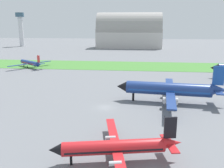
% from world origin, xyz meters
% --- Properties ---
extents(ground_plane, '(600.00, 600.00, 0.00)m').
position_xyz_m(ground_plane, '(0.00, 0.00, 0.00)').
color(ground_plane, slate).
extents(grass_taxiway_strip, '(360.00, 28.00, 0.08)m').
position_xyz_m(grass_taxiway_strip, '(0.00, 66.09, 0.04)').
color(grass_taxiway_strip, '#478438').
rests_on(grass_taxiway_strip, ground_plane).
extents(airplane_taxiing_turboprop, '(17.38, 19.64, 6.98)m').
position_xyz_m(airplane_taxiing_turboprop, '(-45.62, 54.84, 2.55)').
color(airplane_taxiing_turboprop, navy).
rests_on(airplane_taxiing_turboprop, ground_plane).
extents(airplane_foreground_turboprop, '(21.28, 24.72, 7.47)m').
position_xyz_m(airplane_foreground_turboprop, '(5.30, -25.73, 2.73)').
color(airplane_foreground_turboprop, red).
rests_on(airplane_foreground_turboprop, ground_plane).
extents(airplane_midfield_jet, '(30.47, 31.01, 10.96)m').
position_xyz_m(airplane_midfield_jet, '(17.47, 5.96, 3.95)').
color(airplane_midfield_jet, navy).
rests_on(airplane_midfield_jet, ground_plane).
extents(hangar_distant, '(58.28, 24.38, 31.37)m').
position_xyz_m(hangar_distant, '(-0.33, 163.60, 14.98)').
color(hangar_distant, '#BCB7B2').
rests_on(hangar_distant, ground_plane).
extents(control_tower, '(8.00, 8.00, 31.90)m').
position_xyz_m(control_tower, '(-105.22, 167.88, 19.08)').
color(control_tower, silver).
rests_on(control_tower, ground_plane).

